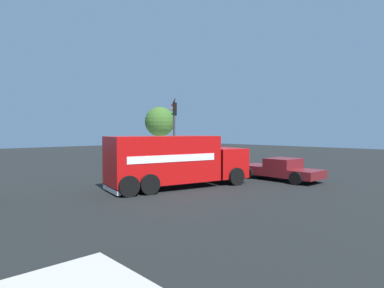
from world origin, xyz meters
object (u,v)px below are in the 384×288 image
(traffic_light_primary, at_px, (174,122))
(pedestrian_near_corner, at_px, (189,152))
(delivery_truck, at_px, (175,160))
(pickup_maroon, at_px, (280,168))
(shade_tree_near, at_px, (160,122))

(traffic_light_primary, height_order, pedestrian_near_corner, traffic_light_primary)
(delivery_truck, distance_m, pedestrian_near_corner, 13.98)
(delivery_truck, height_order, pickup_maroon, delivery_truck)
(traffic_light_primary, distance_m, pedestrian_near_corner, 5.79)
(delivery_truck, relative_size, pedestrian_near_corner, 5.29)
(traffic_light_primary, bearing_deg, shade_tree_near, -121.29)
(pickup_maroon, bearing_deg, pedestrian_near_corner, -106.25)
(traffic_light_primary, xyz_separation_m, shade_tree_near, (-5.45, -8.96, 0.33))
(pickup_maroon, relative_size, shade_tree_near, 0.92)
(pedestrian_near_corner, bearing_deg, pickup_maroon, 73.75)
(traffic_light_primary, height_order, shade_tree_near, shade_tree_near)
(delivery_truck, relative_size, pickup_maroon, 1.57)
(delivery_truck, bearing_deg, pedestrian_near_corner, -135.97)
(delivery_truck, xyz_separation_m, pickup_maroon, (-6.47, 2.58, -0.74))
(delivery_truck, bearing_deg, pickup_maroon, 158.28)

